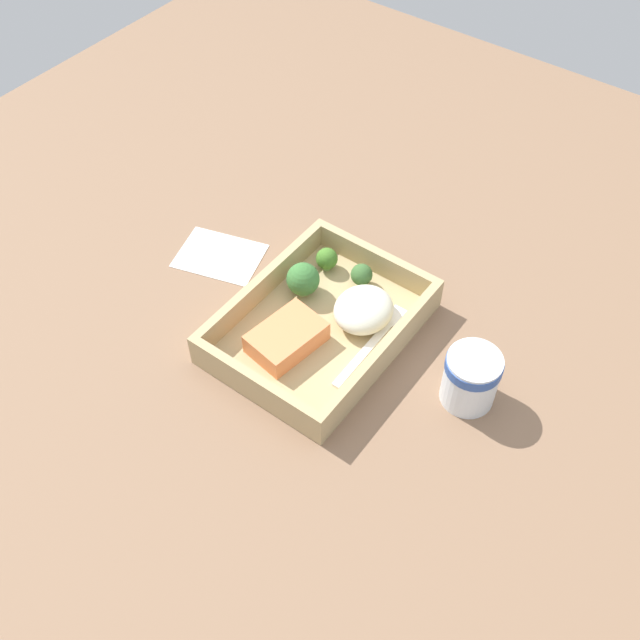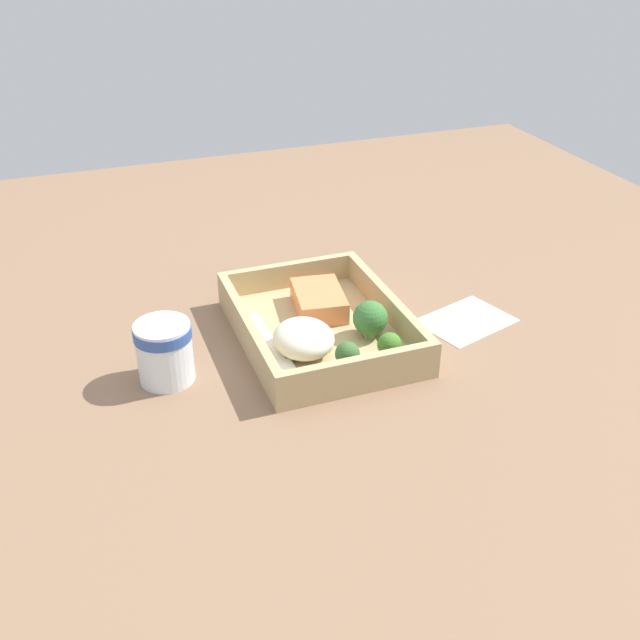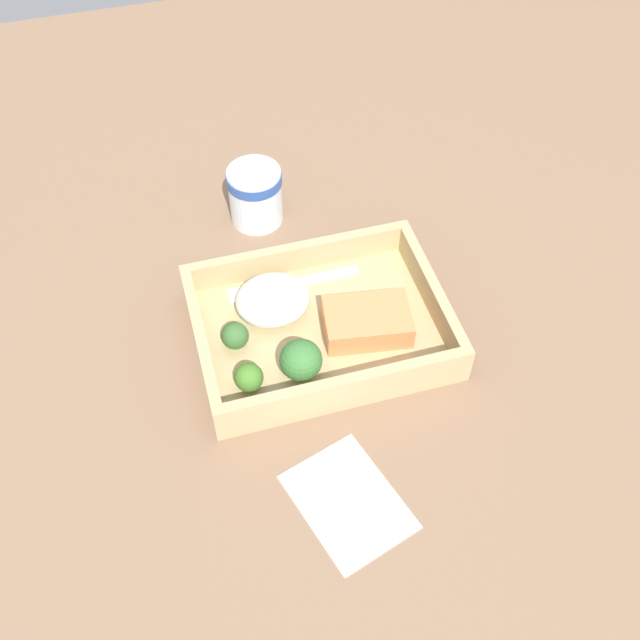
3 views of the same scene
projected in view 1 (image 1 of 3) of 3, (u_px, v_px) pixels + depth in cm
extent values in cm
cube|color=#85644A|center=(320.00, 338.00, 101.14)|extent=(160.00, 160.00, 2.00)
cube|color=tan|center=(320.00, 330.00, 99.92)|extent=(27.84, 20.88, 1.20)
cube|color=tan|center=(383.00, 354.00, 94.26)|extent=(27.84, 1.20, 3.72)
cube|color=tan|center=(262.00, 286.00, 101.82)|extent=(27.84, 1.20, 3.72)
cube|color=tan|center=(255.00, 385.00, 91.12)|extent=(1.20, 18.48, 3.72)
cube|color=tan|center=(376.00, 260.00, 104.96)|extent=(1.20, 18.48, 3.72)
cube|color=#F0864F|center=(287.00, 338.00, 96.35)|extent=(10.39, 7.82, 3.03)
ellipsoid|color=silver|center=(364.00, 310.00, 98.73)|extent=(8.53, 7.69, 4.14)
cylinder|color=#82AB5D|center=(327.00, 266.00, 106.11)|extent=(1.18, 1.18, 1.10)
sphere|color=#447928|center=(327.00, 259.00, 105.04)|extent=(3.10, 3.10, 3.10)
cylinder|color=#89A564|center=(303.00, 289.00, 102.97)|extent=(1.74, 1.74, 1.43)
sphere|color=#3A7334|center=(303.00, 279.00, 101.46)|extent=(4.57, 4.57, 4.57)
cylinder|color=#80A55C|center=(361.00, 282.00, 104.02)|extent=(1.16, 1.16, 1.19)
sphere|color=#3B642F|center=(361.00, 275.00, 102.92)|extent=(3.05, 3.05, 3.05)
cube|color=white|center=(363.00, 355.00, 96.22)|extent=(12.41, 1.26, 0.44)
cube|color=white|center=(395.00, 317.00, 100.36)|extent=(3.43, 2.24, 0.44)
cylinder|color=white|center=(471.00, 379.00, 90.76)|extent=(6.73, 6.73, 7.71)
cylinder|color=#3356A8|center=(474.00, 365.00, 88.65)|extent=(6.93, 6.93, 1.39)
cube|color=white|center=(220.00, 256.00, 109.72)|extent=(12.08, 14.17, 0.24)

